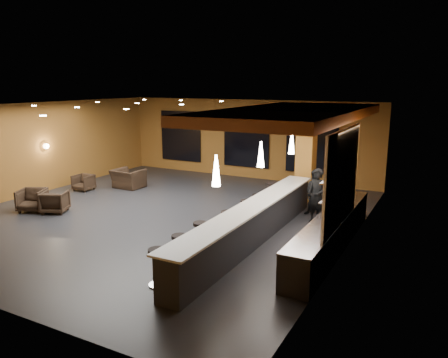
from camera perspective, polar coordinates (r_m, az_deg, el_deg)
The scene contains 35 objects.
floor at distance 14.55m, azimuth -7.94°, elevation -4.78°, with size 12.00×13.00×0.10m, color black.
ceiling at distance 13.92m, azimuth -8.39°, elevation 9.52°, with size 12.00×13.00×0.10m, color black.
wall_back at distance 19.74m, azimuth 3.07°, elevation 5.24°, with size 12.00×0.10×3.50m, color brown.
wall_left at distance 18.31m, azimuth -23.74°, elevation 3.63°, with size 0.10×13.00×3.50m, color brown.
wall_right at distance 11.71m, azimuth 16.63°, elevation -0.33°, with size 0.10×13.00×3.50m, color brown.
wood_soffit at distance 12.96m, azimuth 8.99°, elevation 8.45°, with size 3.60×8.00×0.28m, color #B96536.
window_left at distance 21.34m, azimuth -5.66°, elevation 5.61°, with size 2.20×0.06×2.40m, color black.
window_center at distance 19.65m, azimuth 2.93°, elevation 5.06°, with size 2.20×0.06×2.40m, color black.
window_right at distance 18.60m, azimuth 11.37°, elevation 4.41°, with size 2.20×0.06×2.40m, color black.
tile_backsplash at distance 10.71m, azimuth 15.17°, elevation -0.03°, with size 0.06×3.20×2.40m, color white.
bar_counter at distance 11.81m, azimuth 3.71°, elevation -6.01°, with size 0.60×8.00×1.00m, color black.
bar_top at distance 11.65m, azimuth 3.75°, elevation -3.56°, with size 0.78×8.10×0.05m, color beige.
prep_counter at distance 11.67m, azimuth 13.79°, elevation -6.94°, with size 0.70×6.00×0.86m, color black.
prep_top at distance 11.53m, azimuth 13.91°, elevation -4.81°, with size 0.72×6.00×0.03m, color silver.
wall_shelf_lower at distance 10.65m, azimuth 14.07°, elevation -2.26°, with size 0.30×1.50×0.03m, color silver.
wall_shelf_upper at distance 10.54m, azimuth 14.20°, elevation 0.10°, with size 0.30×1.50×0.03m, color silver.
column at distance 15.71m, azimuth 10.67°, elevation 3.17°, with size 0.60×0.60×3.50m, color #A06823.
wall_sconce at distance 18.48m, azimuth -22.22°, elevation 3.99°, with size 0.22×0.22×0.22m, color #FFE5B2.
pendant_0 at distance 9.59m, azimuth -1.03°, elevation 1.11°, with size 0.20×0.20×0.70m, color white.
pendant_1 at distance 11.81m, azimuth 4.83°, elevation 3.23°, with size 0.20×0.20×0.70m, color white.
pendant_2 at distance 14.12m, azimuth 8.82°, elevation 4.66°, with size 0.20×0.20×0.70m, color white.
staff_a at distance 13.58m, azimuth 12.05°, elevation -2.23°, with size 0.62×0.41×1.71m, color black.
staff_b at distance 14.38m, azimuth 11.95°, elevation -1.79°, with size 0.74×0.57×1.52m, color black.
staff_c at distance 14.18m, azimuth 14.98°, elevation -2.19°, with size 0.73×0.48×1.50m, color black.
armchair_a at distance 16.02m, azimuth -23.76°, elevation -2.53°, with size 0.81×0.84×0.76m, color black.
armchair_b at distance 15.57m, azimuth -21.23°, elevation -2.80°, with size 0.77×0.80×0.72m, color black.
armchair_c at distance 18.35m, azimuth -17.88°, elevation -0.44°, with size 0.69×0.71×0.64m, color black.
armchair_d at distance 18.30m, azimuth -12.40°, elevation 0.05°, with size 1.18×1.03×0.77m, color black.
bar_stool_0 at distance 9.49m, azimuth -8.67°, elevation -10.70°, with size 0.42×0.42×0.83m.
bar_stool_1 at distance 10.36m, azimuth -5.82°, elevation -8.76°, with size 0.39×0.39×0.78m.
bar_stool_2 at distance 11.26m, azimuth -3.11°, elevation -7.00°, with size 0.39×0.39×0.76m.
bar_stool_3 at distance 12.11m, azimuth 0.49°, elevation -5.51°, with size 0.39×0.39×0.78m.
bar_stool_4 at distance 13.16m, azimuth 2.98°, elevation -4.00°, with size 0.40×0.40×0.79m.
bar_stool_5 at distance 14.14m, azimuth 4.42°, elevation -3.05°, with size 0.36×0.36×0.71m.
bar_stool_6 at distance 15.24m, azimuth 6.26°, elevation -1.60°, with size 0.43×0.43×0.85m.
Camera 1 is at (8.18, -11.24, 4.25)m, focal length 35.00 mm.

